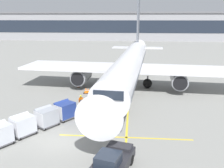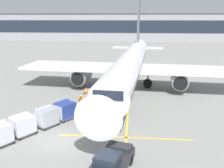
{
  "view_description": "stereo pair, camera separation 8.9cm",
  "coord_description": "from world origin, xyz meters",
  "px_view_note": "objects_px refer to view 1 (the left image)",
  "views": [
    {
      "loc": [
        6.09,
        -19.0,
        10.41
      ],
      "look_at": [
        3.78,
        8.6,
        2.95
      ],
      "focal_mm": 39.86,
      "sensor_mm": 36.0,
      "label": 1
    },
    {
      "loc": [
        6.18,
        -18.99,
        10.41
      ],
      "look_at": [
        3.78,
        8.6,
        2.95
      ],
      "focal_mm": 39.86,
      "sensor_mm": 36.0,
      "label": 2
    }
  ],
  "objects_px": {
    "parked_airplane": "(129,65)",
    "ground_crew_by_carts": "(103,102)",
    "safety_cone_engine_keepout": "(88,91)",
    "safety_cone_wingtip": "(78,85)",
    "belt_loader": "(93,103)",
    "baggage_cart_third": "(23,125)",
    "ground_crew_marshaller": "(81,101)",
    "baggage_cart_lead": "(65,110)",
    "pushback_tug": "(112,162)",
    "baggage_cart_second": "(46,116)",
    "ground_crew_by_loader": "(95,107)",
    "safety_cone_nose_mark": "(86,90)"
  },
  "relations": [
    {
      "from": "parked_airplane",
      "to": "baggage_cart_third",
      "type": "relative_size",
      "value": 15.51
    },
    {
      "from": "baggage_cart_lead",
      "to": "parked_airplane",
      "type": "bearing_deg",
      "value": 61.72
    },
    {
      "from": "belt_loader",
      "to": "safety_cone_engine_keepout",
      "type": "xyz_separation_m",
      "value": [
        -1.76,
        6.65,
        -0.54
      ]
    },
    {
      "from": "belt_loader",
      "to": "ground_crew_by_loader",
      "type": "distance_m",
      "value": 1.77
    },
    {
      "from": "parked_airplane",
      "to": "baggage_cart_third",
      "type": "bearing_deg",
      "value": -120.05
    },
    {
      "from": "parked_airplane",
      "to": "ground_crew_by_carts",
      "type": "distance_m",
      "value": 10.09
    },
    {
      "from": "baggage_cart_third",
      "to": "baggage_cart_lead",
      "type": "bearing_deg",
      "value": 54.88
    },
    {
      "from": "pushback_tug",
      "to": "ground_crew_by_loader",
      "type": "distance_m",
      "value": 10.47
    },
    {
      "from": "baggage_cart_third",
      "to": "ground_crew_by_loader",
      "type": "relative_size",
      "value": 1.55
    },
    {
      "from": "belt_loader",
      "to": "baggage_cart_third",
      "type": "height_order",
      "value": "belt_loader"
    },
    {
      "from": "baggage_cart_second",
      "to": "safety_cone_wingtip",
      "type": "xyz_separation_m",
      "value": [
        0.06,
        14.17,
        -0.71
      ]
    },
    {
      "from": "baggage_cart_lead",
      "to": "safety_cone_wingtip",
      "type": "relative_size",
      "value": 4.48
    },
    {
      "from": "baggage_cart_second",
      "to": "baggage_cart_third",
      "type": "distance_m",
      "value": 2.56
    },
    {
      "from": "pushback_tug",
      "to": "safety_cone_engine_keepout",
      "type": "relative_size",
      "value": 7.43
    },
    {
      "from": "ground_crew_by_loader",
      "to": "safety_cone_wingtip",
      "type": "height_order",
      "value": "ground_crew_by_loader"
    },
    {
      "from": "baggage_cart_second",
      "to": "ground_crew_marshaller",
      "type": "height_order",
      "value": "baggage_cart_second"
    },
    {
      "from": "parked_airplane",
      "to": "safety_cone_engine_keepout",
      "type": "distance_m",
      "value": 7.15
    },
    {
      "from": "safety_cone_engine_keepout",
      "to": "parked_airplane",
      "type": "bearing_deg",
      "value": 25.61
    },
    {
      "from": "baggage_cart_third",
      "to": "parked_airplane",
      "type": "bearing_deg",
      "value": 59.95
    },
    {
      "from": "safety_cone_engine_keepout",
      "to": "safety_cone_wingtip",
      "type": "bearing_deg",
      "value": 125.92
    },
    {
      "from": "baggage_cart_lead",
      "to": "baggage_cart_third",
      "type": "relative_size",
      "value": 1.0
    },
    {
      "from": "belt_loader",
      "to": "safety_cone_wingtip",
      "type": "relative_size",
      "value": 8.19
    },
    {
      "from": "safety_cone_nose_mark",
      "to": "baggage_cart_second",
      "type": "bearing_deg",
      "value": -99.22
    },
    {
      "from": "parked_airplane",
      "to": "baggage_cart_third",
      "type": "distance_m",
      "value": 18.83
    },
    {
      "from": "ground_crew_by_loader",
      "to": "safety_cone_wingtip",
      "type": "relative_size",
      "value": 2.9
    },
    {
      "from": "parked_airplane",
      "to": "safety_cone_nose_mark",
      "type": "height_order",
      "value": "parked_airplane"
    },
    {
      "from": "belt_loader",
      "to": "ground_crew_marshaller",
      "type": "relative_size",
      "value": 2.83
    },
    {
      "from": "parked_airplane",
      "to": "safety_cone_wingtip",
      "type": "xyz_separation_m",
      "value": [
        -7.79,
        0.09,
        -3.3
      ]
    },
    {
      "from": "safety_cone_engine_keepout",
      "to": "safety_cone_wingtip",
      "type": "xyz_separation_m",
      "value": [
        -2.06,
        2.84,
        -0.02
      ]
    },
    {
      "from": "belt_loader",
      "to": "baggage_cart_lead",
      "type": "bearing_deg",
      "value": -132.89
    },
    {
      "from": "belt_loader",
      "to": "pushback_tug",
      "type": "relative_size",
      "value": 1.03
    },
    {
      "from": "pushback_tug",
      "to": "safety_cone_wingtip",
      "type": "relative_size",
      "value": 7.98
    },
    {
      "from": "belt_loader",
      "to": "ground_crew_by_carts",
      "type": "bearing_deg",
      "value": 2.19
    },
    {
      "from": "parked_airplane",
      "to": "safety_cone_engine_keepout",
      "type": "bearing_deg",
      "value": -154.39
    },
    {
      "from": "ground_crew_by_loader",
      "to": "ground_crew_marshaller",
      "type": "height_order",
      "value": "same"
    },
    {
      "from": "safety_cone_nose_mark",
      "to": "ground_crew_marshaller",
      "type": "bearing_deg",
      "value": -84.48
    },
    {
      "from": "safety_cone_nose_mark",
      "to": "ground_crew_by_carts",
      "type": "bearing_deg",
      "value": -63.43
    },
    {
      "from": "ground_crew_by_carts",
      "to": "ground_crew_marshaller",
      "type": "relative_size",
      "value": 1.0
    },
    {
      "from": "ground_crew_by_loader",
      "to": "safety_cone_nose_mark",
      "type": "distance_m",
      "value": 8.63
    },
    {
      "from": "belt_loader",
      "to": "baggage_cart_lead",
      "type": "xyz_separation_m",
      "value": [
        -2.58,
        -2.78,
        0.14
      ]
    },
    {
      "from": "safety_cone_engine_keepout",
      "to": "pushback_tug",
      "type": "bearing_deg",
      "value": -75.03
    },
    {
      "from": "pushback_tug",
      "to": "safety_cone_wingtip",
      "type": "distance_m",
      "value": 22.43
    },
    {
      "from": "ground_crew_by_loader",
      "to": "belt_loader",
      "type": "bearing_deg",
      "value": 106.11
    },
    {
      "from": "baggage_cart_second",
      "to": "safety_cone_engine_keepout",
      "type": "relative_size",
      "value": 4.17
    },
    {
      "from": "pushback_tug",
      "to": "ground_crew_marshaller",
      "type": "bearing_deg",
      "value": 111.11
    },
    {
      "from": "belt_loader",
      "to": "safety_cone_nose_mark",
      "type": "xyz_separation_m",
      "value": [
        -2.06,
        6.52,
        -0.47
      ]
    },
    {
      "from": "baggage_cart_lead",
      "to": "ground_crew_by_carts",
      "type": "distance_m",
      "value": 4.71
    },
    {
      "from": "belt_loader",
      "to": "pushback_tug",
      "type": "bearing_deg",
      "value": -74.97
    },
    {
      "from": "pushback_tug",
      "to": "ground_crew_marshaller",
      "type": "xyz_separation_m",
      "value": [
        -4.61,
        11.95,
        0.17
      ]
    },
    {
      "from": "safety_cone_wingtip",
      "to": "pushback_tug",
      "type": "bearing_deg",
      "value": -71.83
    }
  ]
}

